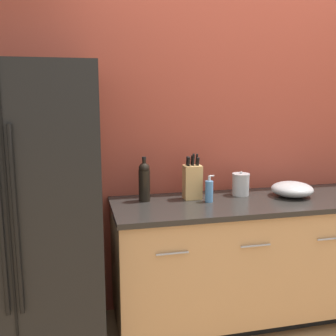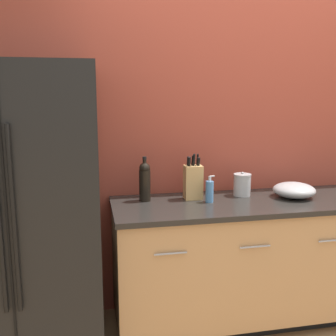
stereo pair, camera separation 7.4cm
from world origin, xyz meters
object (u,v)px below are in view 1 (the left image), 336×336
at_px(refrigerator, 20,217).
at_px(steel_canister, 241,184).
at_px(knife_block, 192,181).
at_px(soap_dispenser, 209,191).
at_px(wine_bottle, 144,181).
at_px(mixing_bowl, 292,189).

relative_size(refrigerator, steel_canister, 10.23).
bearing_deg(knife_block, soap_dispenser, -49.13).
height_order(refrigerator, wine_bottle, refrigerator).
xyz_separation_m(wine_bottle, soap_dispenser, (0.43, -0.12, -0.07)).
xyz_separation_m(refrigerator, knife_block, (1.13, 0.18, 0.12)).
distance_m(refrigerator, wine_bottle, 0.83).
relative_size(knife_block, mixing_bowl, 1.10).
relative_size(knife_block, steel_canister, 1.85).
height_order(refrigerator, steel_canister, refrigerator).
height_order(soap_dispenser, steel_canister, soap_dispenser).
distance_m(refrigerator, soap_dispenser, 1.22).
relative_size(soap_dispenser, steel_canister, 1.05).
relative_size(knife_block, wine_bottle, 1.05).
xyz_separation_m(wine_bottle, mixing_bowl, (1.06, -0.12, -0.09)).
xyz_separation_m(refrigerator, mixing_bowl, (1.85, 0.08, 0.05)).
bearing_deg(refrigerator, soap_dispenser, 3.52).
bearing_deg(knife_block, refrigerator, -171.05).
distance_m(steel_canister, mixing_bowl, 0.37).
bearing_deg(steel_canister, soap_dispenser, -156.33).
height_order(knife_block, steel_canister, knife_block).
distance_m(refrigerator, mixing_bowl, 1.85).
bearing_deg(soap_dispenser, steel_canister, 23.67).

